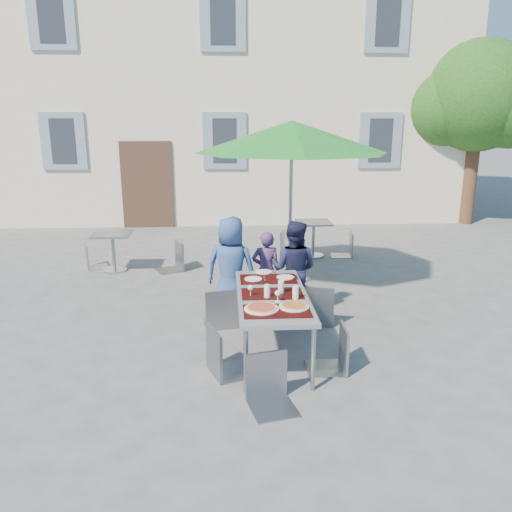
{
  "coord_description": "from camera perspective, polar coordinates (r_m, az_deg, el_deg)",
  "views": [
    {
      "loc": [
        0.01,
        -5.47,
        2.66
      ],
      "look_at": [
        0.39,
        0.83,
        0.96
      ],
      "focal_mm": 35.0,
      "sensor_mm": 36.0,
      "label": 1
    }
  ],
  "objects": [
    {
      "name": "place_settings",
      "position": [
        6.37,
        1.36,
        -2.29
      ],
      "size": [
        0.67,
        0.52,
        0.01
      ],
      "color": "white",
      "rests_on": "dining_table"
    },
    {
      "name": "glassware",
      "position": [
        5.63,
        2.5,
        -3.94
      ],
      "size": [
        0.56,
        0.35,
        0.15
      ],
      "color": "silver",
      "rests_on": "dining_table"
    },
    {
      "name": "pizza_near_left",
      "position": [
        5.27,
        0.62,
        -5.97
      ],
      "size": [
        0.37,
        0.37,
        0.03
      ],
      "color": "white",
      "rests_on": "dining_table"
    },
    {
      "name": "bg_chair_r_0",
      "position": [
        9.26,
        -9.43,
        1.91
      ],
      "size": [
        0.58,
        0.58,
        1.0
      ],
      "color": "gray",
      "rests_on": "ground"
    },
    {
      "name": "child_2",
      "position": [
        6.94,
        4.32,
        -1.52
      ],
      "size": [
        0.76,
        0.62,
        1.37
      ],
      "primitive_type": "imported",
      "rotation": [
        0.0,
        0.0,
        2.71
      ],
      "color": "#1B1E3D",
      "rests_on": "ground"
    },
    {
      "name": "bg_chair_r_1",
      "position": [
        10.27,
        10.38,
        2.92
      ],
      "size": [
        0.47,
        0.46,
        0.93
      ],
      "color": "gray",
      "rests_on": "ground"
    },
    {
      "name": "cafe_table_0",
      "position": [
        9.45,
        -16.02,
        1.14
      ],
      "size": [
        0.67,
        0.67,
        0.72
      ],
      "color": "#ADB1B5",
      "rests_on": "ground"
    },
    {
      "name": "bg_chair_l_1",
      "position": [
        10.18,
        3.62,
        3.21
      ],
      "size": [
        0.54,
        0.53,
        0.98
      ],
      "color": "#8F959B",
      "rests_on": "ground"
    },
    {
      "name": "child_1",
      "position": [
        7.24,
        1.15,
        -1.66
      ],
      "size": [
        0.42,
        0.28,
        1.16
      ],
      "primitive_type": "imported",
      "rotation": [
        0.0,
        0.0,
        3.14
      ],
      "color": "#4C3165",
      "rests_on": "ground"
    },
    {
      "name": "chair_2",
      "position": [
        6.72,
        7.04,
        -2.72
      ],
      "size": [
        0.56,
        0.57,
        1.06
      ],
      "color": "gray",
      "rests_on": "ground"
    },
    {
      "name": "chair_5",
      "position": [
        4.82,
        1.59,
        -10.79
      ],
      "size": [
        0.51,
        0.51,
        0.96
      ],
      "color": "gray",
      "rests_on": "ground"
    },
    {
      "name": "pizza_near_right",
      "position": [
        5.35,
        4.35,
        -5.71
      ],
      "size": [
        0.32,
        0.32,
        0.03
      ],
      "color": "white",
      "rests_on": "dining_table"
    },
    {
      "name": "chair_3",
      "position": [
        5.35,
        -3.8,
        -7.56
      ],
      "size": [
        0.59,
        0.59,
        1.03
      ],
      "color": "gray",
      "rests_on": "ground"
    },
    {
      "name": "patio_umbrella",
      "position": [
        7.87,
        4.1,
        13.32
      ],
      "size": [
        3.02,
        3.02,
        2.69
      ],
      "color": "#ADB1B5",
      "rests_on": "ground"
    },
    {
      "name": "ground",
      "position": [
        6.09,
        -3.29,
        -10.89
      ],
      "size": [
        90.0,
        90.0,
        0.0
      ],
      "primitive_type": "plane",
      "color": "#4D4D4F",
      "rests_on": "ground"
    },
    {
      "name": "dining_table",
      "position": [
        5.78,
        1.85,
        -4.84
      ],
      "size": [
        0.8,
        1.85,
        0.76
      ],
      "color": "#4E4E53",
      "rests_on": "ground"
    },
    {
      "name": "tree",
      "position": [
        14.57,
        24.21,
        16.13
      ],
      "size": [
        3.6,
        3.0,
        4.7
      ],
      "color": "#4D3221",
      "rests_on": "ground"
    },
    {
      "name": "chair_4",
      "position": [
        5.53,
        9.12,
        -7.52
      ],
      "size": [
        0.44,
        0.43,
        0.95
      ],
      "color": "#90949B",
      "rests_on": "ground"
    },
    {
      "name": "cafe_table_1",
      "position": [
        10.15,
        6.58,
        2.62
      ],
      "size": [
        0.68,
        0.68,
        0.73
      ],
      "color": "#ADB1B5",
      "rests_on": "ground"
    },
    {
      "name": "bg_chair_l_0",
      "position": [
        9.78,
        -18.34,
        1.54
      ],
      "size": [
        0.49,
        0.49,
        0.87
      ],
      "color": "#92979D",
      "rests_on": "ground"
    },
    {
      "name": "chair_1",
      "position": [
        6.88,
        0.14,
        -3.03
      ],
      "size": [
        0.43,
        0.43,
        0.9
      ],
      "color": "#93989E",
      "rests_on": "ground"
    },
    {
      "name": "chair_0",
      "position": [
        6.58,
        -4.01,
        -3.15
      ],
      "size": [
        0.52,
        0.53,
        1.03
      ],
      "color": "gray",
      "rests_on": "ground"
    },
    {
      "name": "child_0",
      "position": [
        6.85,
        -2.87,
        -1.41
      ],
      "size": [
        0.8,
        0.63,
        1.44
      ],
      "primitive_type": "imported",
      "rotation": [
        0.0,
        0.0,
        2.87
      ],
      "color": "#2F4C82",
      "rests_on": "ground"
    },
    {
      "name": "building",
      "position": [
        17.11,
        -3.75,
        22.39
      ],
      "size": [
        13.6,
        8.2,
        11.1
      ],
      "color": "beige",
      "rests_on": "ground"
    }
  ]
}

